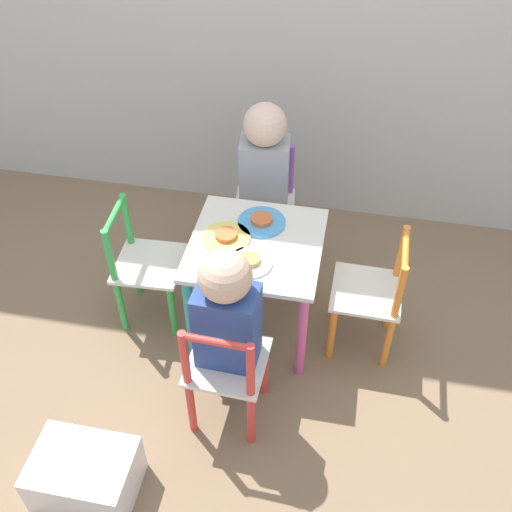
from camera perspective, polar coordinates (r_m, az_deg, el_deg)
name	(u,v)px	position (r m, az deg, el deg)	size (l,w,h in m)	color
ground_plane	(256,323)	(2.53, 0.00, -6.37)	(6.00, 6.00, 0.00)	#7F664C
kids_table	(256,259)	(2.26, 0.00, -0.27)	(0.49, 0.49, 0.45)	silver
chair_purple	(265,207)	(2.67, 0.84, 4.71)	(0.29, 0.29, 0.53)	silver
chair_red	(226,371)	(2.05, -2.88, -10.88)	(0.27, 0.27, 0.53)	silver
chair_green	(145,267)	(2.42, -10.57, -1.02)	(0.27, 0.27, 0.53)	silver
chair_orange	(372,296)	(2.31, 10.97, -3.76)	(0.26, 0.26, 0.53)	silver
child_back	(264,174)	(2.49, 0.79, 7.80)	(0.21, 0.23, 0.79)	#7A6B5B
child_front	(229,320)	(1.94, -2.61, -6.08)	(0.20, 0.22, 0.76)	#4C608E
plate_back	(262,221)	(2.28, 0.54, 3.31)	(0.18, 0.18, 0.03)	#4C9EE0
plate_front	(250,262)	(2.12, -0.58, -0.54)	(0.16, 0.16, 0.03)	white
plate_left	(226,237)	(2.22, -2.87, 1.83)	(0.18, 0.18, 0.03)	#EADB66
storage_bin	(86,475)	(2.13, -15.93, -19.41)	(0.32, 0.23, 0.19)	silver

